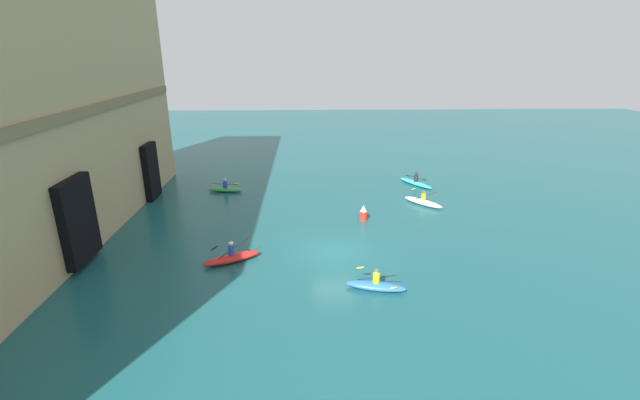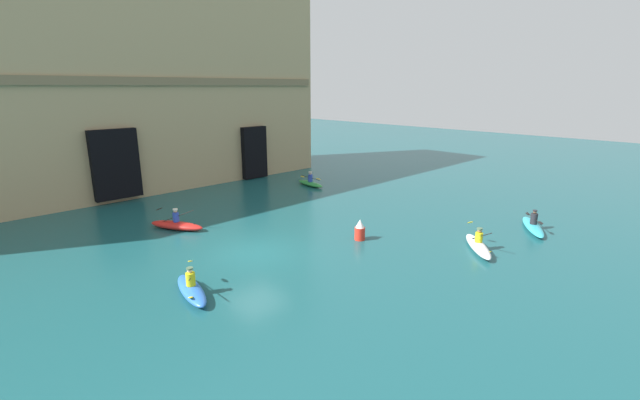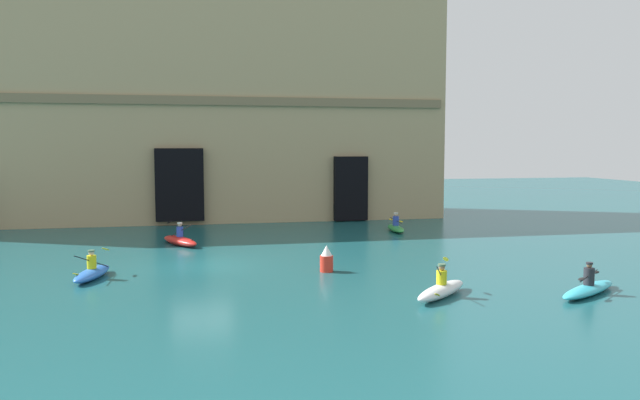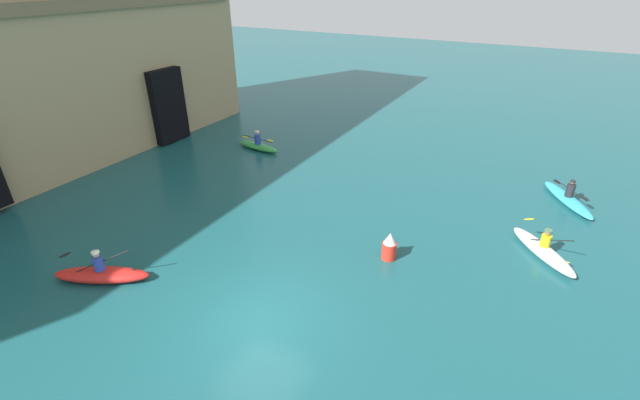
% 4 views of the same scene
% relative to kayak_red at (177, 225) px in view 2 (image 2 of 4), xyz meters
% --- Properties ---
extents(ground_plane, '(120.00, 120.00, 0.00)m').
position_rel_kayak_red_xyz_m(ground_plane, '(0.96, -5.68, -0.25)').
color(ground_plane, '#195156').
extents(cliff_bluff, '(36.89, 8.20, 16.06)m').
position_rel_kayak_red_xyz_m(cliff_bluff, '(-1.00, 11.84, 7.75)').
color(cliff_bluff, tan).
rests_on(cliff_bluff, ground).
extents(kayak_red, '(2.15, 3.17, 1.18)m').
position_rel_kayak_red_xyz_m(kayak_red, '(0.00, 0.00, 0.00)').
color(kayak_red, red).
rests_on(kayak_red, ground).
extents(kayak_white, '(2.79, 2.62, 1.24)m').
position_rel_kayak_red_xyz_m(kayak_white, '(8.53, -12.70, 0.01)').
color(kayak_white, white).
rests_on(kayak_white, ground).
extents(kayak_blue, '(1.39, 2.98, 1.09)m').
position_rel_kayak_red_xyz_m(kayak_blue, '(-3.12, -7.38, -0.01)').
color(kayak_blue, blue).
rests_on(kayak_blue, ground).
extents(kayak_cyan, '(3.41, 2.51, 1.08)m').
position_rel_kayak_red_xyz_m(kayak_cyan, '(13.50, -13.37, -0.04)').
color(kayak_cyan, '#33B2C6').
rests_on(kayak_cyan, ground).
extents(kayak_green, '(0.96, 2.86, 1.10)m').
position_rel_kayak_red_xyz_m(kayak_green, '(12.14, 2.48, -0.02)').
color(kayak_green, green).
rests_on(kayak_green, ground).
extents(marker_buoy, '(0.52, 0.52, 1.05)m').
position_rel_kayak_red_xyz_m(marker_buoy, '(5.74, -7.90, 0.24)').
color(marker_buoy, red).
rests_on(marker_buoy, ground).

